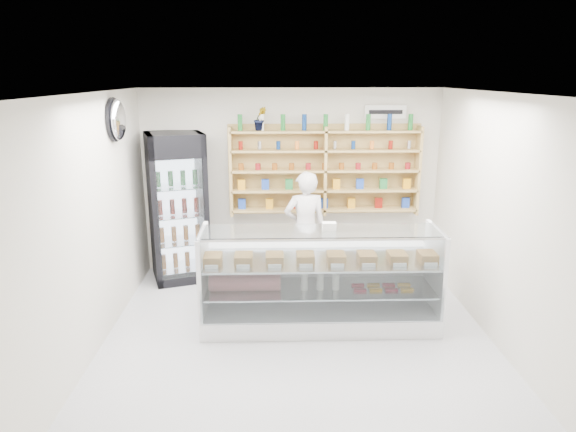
{
  "coord_description": "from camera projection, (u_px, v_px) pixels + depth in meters",
  "views": [
    {
      "loc": [
        -0.28,
        -5.22,
        2.98
      ],
      "look_at": [
        -0.09,
        0.9,
        1.29
      ],
      "focal_mm": 32.0,
      "sensor_mm": 36.0,
      "label": 1
    }
  ],
  "objects": [
    {
      "name": "potted_plant",
      "position": [
        260.0,
        119.0,
        7.45
      ],
      "size": [
        0.23,
        0.2,
        0.34
      ],
      "primitive_type": "imported",
      "rotation": [
        0.0,
        0.0,
        0.3
      ],
      "color": "#1E6626",
      "rests_on": "wall_shelving"
    },
    {
      "name": "drinks_cooler",
      "position": [
        178.0,
        207.0,
        7.55
      ],
      "size": [
        0.99,
        0.97,
        2.19
      ],
      "rotation": [
        0.0,
        0.0,
        0.31
      ],
      "color": "black",
      "rests_on": "floor"
    },
    {
      "name": "display_counter",
      "position": [
        319.0,
        298.0,
        6.26
      ],
      "size": [
        2.83,
        0.85,
        1.23
      ],
      "color": "white",
      "rests_on": "floor"
    },
    {
      "name": "shop_worker",
      "position": [
        305.0,
        228.0,
        7.4
      ],
      "size": [
        0.66,
        0.48,
        1.68
      ],
      "primitive_type": "imported",
      "rotation": [
        0.0,
        0.0,
        3.28
      ],
      "color": "silver",
      "rests_on": "floor"
    },
    {
      "name": "wall_sign",
      "position": [
        385.0,
        112.0,
        7.6
      ],
      "size": [
        0.62,
        0.03,
        0.2
      ],
      "primitive_type": "cube",
      "color": "white",
      "rests_on": "back_wall"
    },
    {
      "name": "room",
      "position": [
        299.0,
        229.0,
        5.46
      ],
      "size": [
        5.0,
        5.0,
        5.0
      ],
      "color": "#B9B9BE",
      "rests_on": "ground"
    },
    {
      "name": "wall_shelving",
      "position": [
        325.0,
        171.0,
        7.68
      ],
      "size": [
        2.84,
        0.28,
        1.33
      ],
      "color": "tan",
      "rests_on": "back_wall"
    },
    {
      "name": "security_mirror",
      "position": [
        118.0,
        120.0,
        6.28
      ],
      "size": [
        0.15,
        0.5,
        0.5
      ],
      "primitive_type": "ellipsoid",
      "color": "silver",
      "rests_on": "left_wall"
    }
  ]
}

